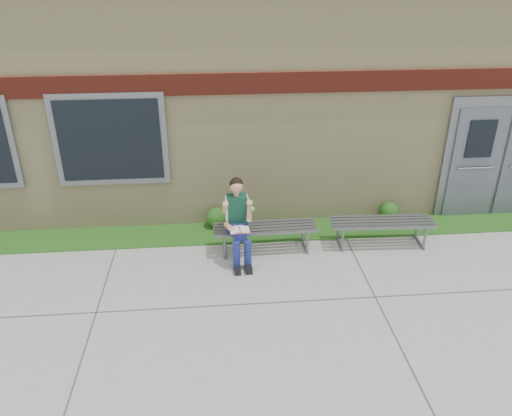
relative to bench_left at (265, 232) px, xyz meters
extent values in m
plane|color=#9E9E99|center=(0.47, -1.98, -0.34)|extent=(80.00, 80.00, 0.00)
cube|color=#285216|center=(0.47, 0.62, -0.33)|extent=(16.00, 0.80, 0.02)
cube|color=beige|center=(0.47, 4.02, 1.66)|extent=(16.00, 6.00, 4.00)
cube|color=maroon|center=(0.47, 0.99, 2.26)|extent=(16.00, 0.06, 0.35)
cube|color=slate|center=(-2.53, 0.98, 1.36)|extent=(1.90, 0.08, 1.60)
cube|color=black|center=(-2.53, 0.94, 1.36)|extent=(1.70, 0.04, 1.40)
cube|color=slate|center=(4.47, 0.98, 0.81)|extent=(2.20, 0.08, 2.30)
cube|color=#555B66|center=(3.97, 0.93, 0.71)|extent=(0.92, 0.06, 2.10)
cube|color=slate|center=(0.00, 0.00, 0.09)|extent=(1.73, 0.52, 0.03)
cube|color=slate|center=(-0.69, 0.00, -0.15)|extent=(0.05, 0.48, 0.39)
cube|color=slate|center=(0.69, 0.00, -0.15)|extent=(0.05, 0.48, 0.39)
cube|color=slate|center=(2.00, 0.00, 0.09)|extent=(1.77, 0.57, 0.03)
cube|color=slate|center=(1.30, 0.00, -0.15)|extent=(0.07, 0.49, 0.40)
cube|color=slate|center=(2.70, 0.00, -0.15)|extent=(0.07, 0.49, 0.40)
cube|color=navy|center=(-0.47, -0.05, 0.18)|extent=(0.35, 0.26, 0.16)
cube|color=#0F3926|center=(-0.47, -0.07, 0.49)|extent=(0.33, 0.22, 0.46)
sphere|color=tan|center=(-0.47, -0.08, 0.89)|extent=(0.22, 0.22, 0.21)
sphere|color=black|center=(-0.47, -0.06, 0.91)|extent=(0.23, 0.23, 0.22)
cylinder|color=navy|center=(-0.54, -0.31, 0.20)|extent=(0.17, 0.43, 0.15)
cylinder|color=navy|center=(-0.36, -0.30, 0.20)|extent=(0.17, 0.43, 0.15)
cylinder|color=navy|center=(-0.51, -0.55, -0.09)|extent=(0.12, 0.12, 0.50)
cylinder|color=navy|center=(-0.33, -0.54, -0.09)|extent=(0.12, 0.12, 0.50)
cube|color=black|center=(-0.51, -0.62, -0.29)|extent=(0.11, 0.27, 0.10)
cube|color=black|center=(-0.33, -0.61, -0.29)|extent=(0.11, 0.27, 0.10)
cylinder|color=tan|center=(-0.65, -0.14, 0.55)|extent=(0.10, 0.23, 0.27)
cylinder|color=tan|center=(-0.27, -0.12, 0.55)|extent=(0.10, 0.23, 0.27)
cube|color=white|center=(-0.45, -0.43, 0.30)|extent=(0.32, 0.24, 0.02)
cube|color=#C94B74|center=(-0.45, -0.43, 0.29)|extent=(0.32, 0.25, 0.01)
sphere|color=#68D338|center=(-0.24, -0.26, 0.56)|extent=(0.08, 0.08, 0.08)
sphere|color=#285216|center=(-0.80, 0.87, -0.14)|extent=(0.37, 0.37, 0.37)
sphere|color=#285216|center=(2.44, 0.87, -0.16)|extent=(0.34, 0.34, 0.34)
camera|label=1|loc=(-0.80, -7.24, 4.08)|focal=35.00mm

